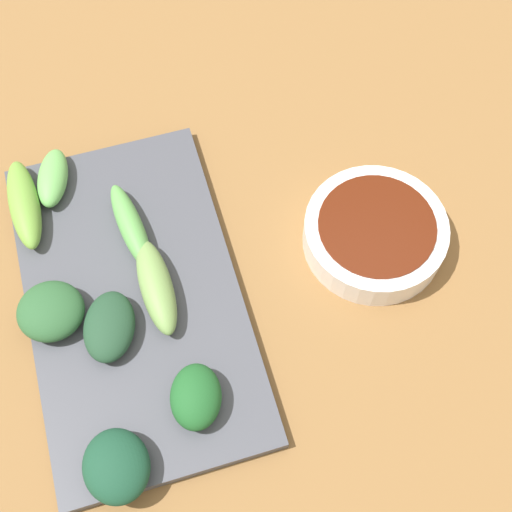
{
  "coord_description": "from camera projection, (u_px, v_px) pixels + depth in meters",
  "views": [
    {
      "loc": [
        0.05,
        0.28,
        0.6
      ],
      "look_at": [
        -0.03,
        0.02,
        0.05
      ],
      "focal_mm": 48.7,
      "sensor_mm": 36.0,
      "label": 1
    }
  ],
  "objects": [
    {
      "name": "broccoli_stalk_6",
      "position": [
        156.0,
        287.0,
        0.61
      ],
      "size": [
        0.03,
        0.1,
        0.03
      ],
      "primitive_type": "ellipsoid",
      "rotation": [
        0.0,
        0.0,
        0.02
      ],
      "color": "#789F53",
      "rests_on": "serving_plate"
    },
    {
      "name": "broccoli_leafy_1",
      "position": [
        116.0,
        466.0,
        0.54
      ],
      "size": [
        0.06,
        0.06,
        0.03
      ],
      "primitive_type": "ellipsoid",
      "rotation": [
        0.0,
        0.0,
        0.06
      ],
      "color": "#19452F",
      "rests_on": "serving_plate"
    },
    {
      "name": "broccoli_leafy_0",
      "position": [
        196.0,
        397.0,
        0.56
      ],
      "size": [
        0.06,
        0.06,
        0.03
      ],
      "primitive_type": "ellipsoid",
      "rotation": [
        0.0,
        0.0,
        -0.26
      ],
      "color": "#1F5B28",
      "rests_on": "serving_plate"
    },
    {
      "name": "serving_plate",
      "position": [
        134.0,
        298.0,
        0.62
      ],
      "size": [
        0.19,
        0.33,
        0.01
      ],
      "primitive_type": "cube",
      "color": "#494A54",
      "rests_on": "tabletop"
    },
    {
      "name": "broccoli_leafy_4",
      "position": [
        109.0,
        327.0,
        0.59
      ],
      "size": [
        0.06,
        0.07,
        0.02
      ],
      "primitive_type": "ellipsoid",
      "rotation": [
        0.0,
        0.0,
        -0.3
      ],
      "color": "#22452D",
      "rests_on": "serving_plate"
    },
    {
      "name": "broccoli_stalk_3",
      "position": [
        53.0,
        178.0,
        0.66
      ],
      "size": [
        0.04,
        0.07,
        0.02
      ],
      "primitive_type": "ellipsoid",
      "rotation": [
        0.0,
        0.0,
        -0.27
      ],
      "color": "#69B358",
      "rests_on": "serving_plate"
    },
    {
      "name": "broccoli_leafy_7",
      "position": [
        51.0,
        311.0,
        0.6
      ],
      "size": [
        0.07,
        0.07,
        0.03
      ],
      "primitive_type": "ellipsoid",
      "rotation": [
        0.0,
        0.0,
        -0.33
      ],
      "color": "#2C5C32",
      "rests_on": "serving_plate"
    },
    {
      "name": "broccoli_stalk_2",
      "position": [
        131.0,
        226.0,
        0.64
      ],
      "size": [
        0.03,
        0.1,
        0.02
      ],
      "primitive_type": "ellipsoid",
      "rotation": [
        0.0,
        0.0,
        0.13
      ],
      "color": "#60A951",
      "rests_on": "serving_plate"
    },
    {
      "name": "sauce_bowl",
      "position": [
        375.0,
        233.0,
        0.64
      ],
      "size": [
        0.13,
        0.13,
        0.03
      ],
      "color": "white",
      "rests_on": "tabletop"
    },
    {
      "name": "broccoli_stalk_5",
      "position": [
        24.0,
        204.0,
        0.65
      ],
      "size": [
        0.03,
        0.1,
        0.02
      ],
      "primitive_type": "ellipsoid",
      "rotation": [
        0.0,
        0.0,
        0.02
      ],
      "color": "#71A73E",
      "rests_on": "serving_plate"
    },
    {
      "name": "tabletop",
      "position": [
        226.0,
        267.0,
        0.65
      ],
      "size": [
        2.1,
        2.1,
        0.02
      ],
      "primitive_type": "cube",
      "color": "olive",
      "rests_on": "ground"
    }
  ]
}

